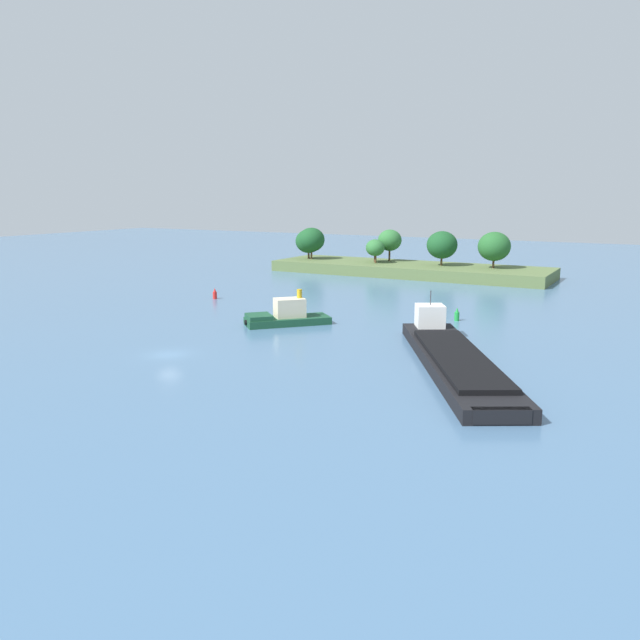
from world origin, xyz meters
TOP-DOWN VIEW (x-y plane):
  - ground_plane at (0.00, 0.00)m, footprint 400.00×400.00m
  - treeline_island at (-4.36, 80.91)m, footprint 61.42×17.74m
  - cargo_barge at (29.44, 10.77)m, footprint 22.00×32.21m
  - tugboat at (2.61, 20.65)m, footprint 10.97×11.34m
  - channel_buoy_red at (-19.66, 33.23)m, footprint 0.70×0.70m
  - channel_buoy_green at (22.43, 34.74)m, footprint 0.70×0.70m

SIDE VIEW (x-z plane):
  - ground_plane at x=0.00m, z-range 0.00..0.00m
  - channel_buoy_red at x=-19.66m, z-range -0.14..1.76m
  - channel_buoy_green at x=22.43m, z-range -0.14..1.76m
  - cargo_barge at x=29.44m, z-range -1.98..3.92m
  - tugboat at x=2.61m, z-range -1.20..3.61m
  - treeline_island at x=-4.36m, z-range -1.97..8.00m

